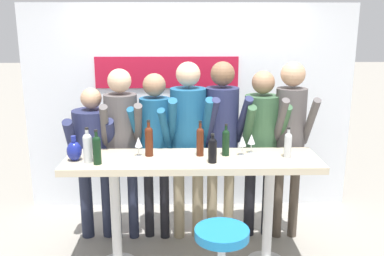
{
  "coord_description": "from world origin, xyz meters",
  "views": [
    {
      "loc": [
        -0.09,
        -3.59,
        2.23
      ],
      "look_at": [
        0.0,
        0.09,
        1.3
      ],
      "focal_mm": 40.0,
      "sensor_mm": 36.0,
      "label": 1
    }
  ],
  "objects_px": {
    "wine_bottle_2": "(200,140)",
    "wine_bottle_4": "(149,140)",
    "wine_bottle_3": "(288,144)",
    "wine_glass_1": "(242,142)",
    "person_left": "(122,135)",
    "person_right": "(261,136)",
    "person_center": "(188,132)",
    "person_center_right": "(222,130)",
    "wine_bottle_5": "(97,149)",
    "person_center_left": "(155,137)",
    "wine_bottle_6": "(226,141)",
    "decorative_vase": "(74,151)",
    "tasting_table": "(192,176)",
    "person_far_left": "(94,149)",
    "wine_glass_2": "(138,143)",
    "wine_bottle_0": "(212,149)",
    "wine_glass_0": "(251,140)",
    "person_far_right": "(290,129)",
    "wine_bottle_1": "(88,146)"
  },
  "relations": [
    {
      "from": "person_far_right",
      "to": "wine_glass_1",
      "type": "bearing_deg",
      "value": -141.28
    },
    {
      "from": "person_center_right",
      "to": "wine_bottle_2",
      "type": "relative_size",
      "value": 5.76
    },
    {
      "from": "person_right",
      "to": "wine_bottle_1",
      "type": "bearing_deg",
      "value": -160.03
    },
    {
      "from": "person_left",
      "to": "wine_glass_1",
      "type": "distance_m",
      "value": 1.23
    },
    {
      "from": "person_center",
      "to": "tasting_table",
      "type": "bearing_deg",
      "value": -91.23
    },
    {
      "from": "person_left",
      "to": "person_right",
      "type": "height_order",
      "value": "person_left"
    },
    {
      "from": "person_far_left",
      "to": "wine_glass_1",
      "type": "xyz_separation_m",
      "value": [
        1.43,
        -0.5,
        0.2
      ]
    },
    {
      "from": "person_center_right",
      "to": "wine_glass_0",
      "type": "relative_size",
      "value": 10.41
    },
    {
      "from": "wine_glass_1",
      "to": "wine_glass_2",
      "type": "xyz_separation_m",
      "value": [
        -0.93,
        -0.0,
        0.0
      ]
    },
    {
      "from": "person_far_left",
      "to": "person_center_left",
      "type": "xyz_separation_m",
      "value": [
        0.62,
        -0.03,
        0.12
      ]
    },
    {
      "from": "wine_glass_1",
      "to": "person_far_left",
      "type": "bearing_deg",
      "value": 160.86
    },
    {
      "from": "person_far_left",
      "to": "wine_bottle_3",
      "type": "bearing_deg",
      "value": -21.11
    },
    {
      "from": "person_center_right",
      "to": "person_left",
      "type": "bearing_deg",
      "value": 171.84
    },
    {
      "from": "wine_bottle_2",
      "to": "wine_glass_0",
      "type": "relative_size",
      "value": 1.81
    },
    {
      "from": "wine_bottle_0",
      "to": "wine_bottle_2",
      "type": "distance_m",
      "value": 0.22
    },
    {
      "from": "wine_glass_1",
      "to": "wine_glass_2",
      "type": "distance_m",
      "value": 0.93
    },
    {
      "from": "wine_bottle_2",
      "to": "person_right",
      "type": "bearing_deg",
      "value": 37.43
    },
    {
      "from": "person_center",
      "to": "person_center_right",
      "type": "height_order",
      "value": "same"
    },
    {
      "from": "wine_bottle_2",
      "to": "wine_glass_2",
      "type": "xyz_separation_m",
      "value": [
        -0.55,
        -0.0,
        -0.02
      ]
    },
    {
      "from": "wine_bottle_3",
      "to": "wine_bottle_6",
      "type": "relative_size",
      "value": 0.94
    },
    {
      "from": "wine_bottle_6",
      "to": "wine_glass_0",
      "type": "relative_size",
      "value": 1.64
    },
    {
      "from": "wine_bottle_5",
      "to": "decorative_vase",
      "type": "xyz_separation_m",
      "value": [
        -0.21,
        0.1,
        -0.05
      ]
    },
    {
      "from": "person_center_left",
      "to": "person_center",
      "type": "height_order",
      "value": "person_center"
    },
    {
      "from": "wine_bottle_4",
      "to": "wine_glass_2",
      "type": "distance_m",
      "value": 0.1
    },
    {
      "from": "wine_bottle_0",
      "to": "wine_bottle_4",
      "type": "distance_m",
      "value": 0.59
    },
    {
      "from": "wine_bottle_2",
      "to": "wine_bottle_5",
      "type": "distance_m",
      "value": 0.9
    },
    {
      "from": "wine_bottle_3",
      "to": "wine_glass_1",
      "type": "xyz_separation_m",
      "value": [
        -0.39,
        0.07,
        0.0
      ]
    },
    {
      "from": "person_right",
      "to": "wine_bottle_2",
      "type": "bearing_deg",
      "value": -144.7
    },
    {
      "from": "wine_bottle_2",
      "to": "wine_bottle_4",
      "type": "xyz_separation_m",
      "value": [
        -0.46,
        0.01,
        0.01
      ]
    },
    {
      "from": "wine_glass_0",
      "to": "person_center_left",
      "type": "bearing_deg",
      "value": 155.97
    },
    {
      "from": "wine_bottle_2",
      "to": "decorative_vase",
      "type": "xyz_separation_m",
      "value": [
        -1.09,
        -0.11,
        -0.06
      ]
    },
    {
      "from": "person_center",
      "to": "wine_bottle_5",
      "type": "bearing_deg",
      "value": -143.06
    },
    {
      "from": "person_center_right",
      "to": "wine_bottle_3",
      "type": "relative_size",
      "value": 6.77
    },
    {
      "from": "wine_bottle_5",
      "to": "wine_glass_0",
      "type": "relative_size",
      "value": 1.69
    },
    {
      "from": "person_right",
      "to": "wine_glass_0",
      "type": "relative_size",
      "value": 9.9
    },
    {
      "from": "person_left",
      "to": "wine_glass_2",
      "type": "distance_m",
      "value": 0.5
    },
    {
      "from": "wine_bottle_1",
      "to": "decorative_vase",
      "type": "distance_m",
      "value": 0.15
    },
    {
      "from": "person_center_right",
      "to": "decorative_vase",
      "type": "bearing_deg",
      "value": -166.5
    },
    {
      "from": "wine_bottle_1",
      "to": "wine_bottle_4",
      "type": "xyz_separation_m",
      "value": [
        0.51,
        0.17,
        0.01
      ]
    },
    {
      "from": "tasting_table",
      "to": "wine_glass_2",
      "type": "relative_size",
      "value": 12.69
    },
    {
      "from": "wine_bottle_1",
      "to": "decorative_vase",
      "type": "relative_size",
      "value": 1.39
    },
    {
      "from": "wine_bottle_4",
      "to": "wine_glass_0",
      "type": "height_order",
      "value": "wine_bottle_4"
    },
    {
      "from": "wine_bottle_5",
      "to": "tasting_table",
      "type": "bearing_deg",
      "value": 10.23
    },
    {
      "from": "tasting_table",
      "to": "decorative_vase",
      "type": "height_order",
      "value": "decorative_vase"
    },
    {
      "from": "wine_bottle_5",
      "to": "decorative_vase",
      "type": "bearing_deg",
      "value": 154.72
    },
    {
      "from": "person_left",
      "to": "person_center_left",
      "type": "bearing_deg",
      "value": -5.22
    },
    {
      "from": "wine_bottle_4",
      "to": "wine_bottle_5",
      "type": "bearing_deg",
      "value": -152.72
    },
    {
      "from": "wine_glass_1",
      "to": "wine_glass_2",
      "type": "height_order",
      "value": "same"
    },
    {
      "from": "wine_bottle_3",
      "to": "wine_glass_2",
      "type": "distance_m",
      "value": 1.32
    },
    {
      "from": "person_far_left",
      "to": "person_center_left",
      "type": "relative_size",
      "value": 0.92
    }
  ]
}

